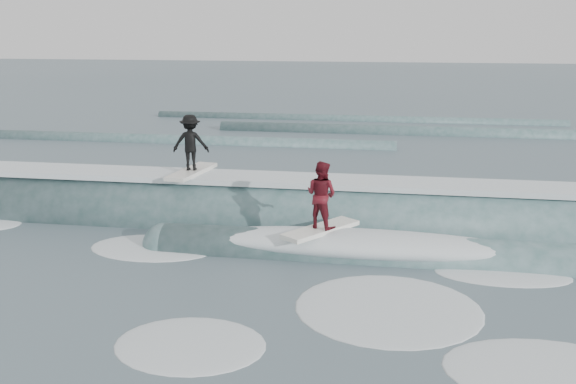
# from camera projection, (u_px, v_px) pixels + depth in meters

# --- Properties ---
(ground) EXTENTS (160.00, 160.00, 0.00)m
(ground) POSITION_uv_depth(u_px,v_px,m) (272.00, 267.00, 13.65)
(ground) COLOR #40515D
(ground) RESTS_ON ground
(breaking_wave) EXTENTS (21.62, 3.94, 2.32)m
(breaking_wave) POSITION_uv_depth(u_px,v_px,m) (302.00, 226.00, 16.30)
(breaking_wave) COLOR #345958
(breaking_wave) RESTS_ON ground
(surfer_black) EXTENTS (1.00, 2.06, 1.54)m
(surfer_black) POSITION_uv_depth(u_px,v_px,m) (191.00, 146.00, 16.59)
(surfer_black) COLOR silver
(surfer_black) RESTS_ON ground
(surfer_red) EXTENTS (1.64, 1.93, 1.60)m
(surfer_red) POSITION_uv_depth(u_px,v_px,m) (321.00, 200.00, 14.08)
(surfer_red) COLOR white
(surfer_red) RESTS_ON ground
(whitewater) EXTENTS (15.55, 7.08, 0.10)m
(whitewater) POSITION_uv_depth(u_px,v_px,m) (305.00, 294.00, 12.29)
(whitewater) COLOR silver
(whitewater) RESTS_ON ground
(far_swells) EXTENTS (35.42, 8.65, 0.80)m
(far_swells) POSITION_uv_depth(u_px,v_px,m) (331.00, 133.00, 30.59)
(far_swells) COLOR #345958
(far_swells) RESTS_ON ground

